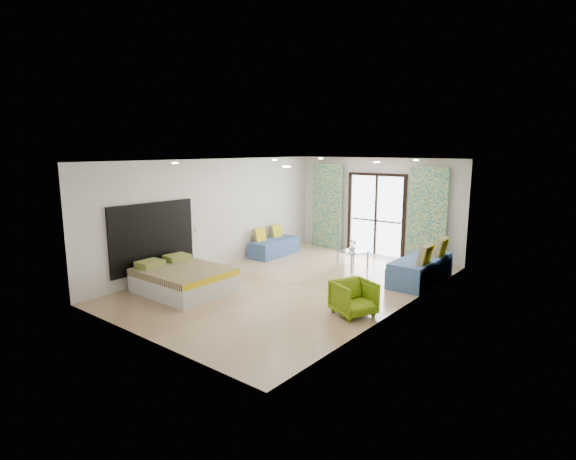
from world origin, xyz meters
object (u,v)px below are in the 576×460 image
Objects in this scene: bed at (183,279)px; daybed_left at (274,246)px; daybed_right at (421,269)px; coffee_table at (353,253)px; armchair at (354,296)px.

daybed_left is at bearing 99.89° from bed.
bed is at bearing -134.13° from daybed_right.
bed is 5.21m from daybed_right.
armchair is (1.74, -2.90, -0.02)m from coffee_table.
daybed_right is 2.89× the size of armchair.
bed is 1.11× the size of daybed_left.
daybed_right is 2.57× the size of coffee_table.
daybed_right is at bearing -6.20° from coffee_table.
daybed_left is 2.13× the size of coffee_table.
coffee_table is (1.71, 3.97, 0.10)m from bed.
armchair is at bearing -58.98° from coffee_table.
coffee_table is at bearing 4.13° from daybed_left.
daybed_left is 2.37m from coffee_table.
daybed_left reaches higher than coffee_table.
bed is at bearing -113.29° from coffee_table.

